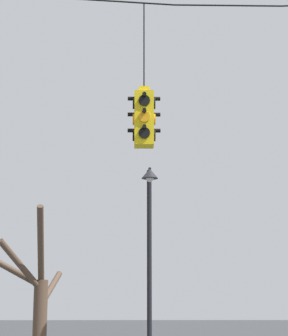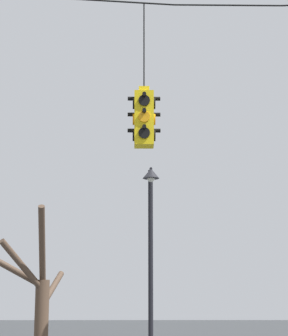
{
  "view_description": "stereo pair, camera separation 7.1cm",
  "coord_description": "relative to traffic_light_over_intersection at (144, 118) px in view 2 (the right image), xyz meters",
  "views": [
    {
      "loc": [
        -1.81,
        -11.48,
        2.1
      ],
      "look_at": [
        -1.55,
        -0.35,
        4.47
      ],
      "focal_mm": 70.0,
      "sensor_mm": 36.0,
      "label": 1
    },
    {
      "loc": [
        -1.74,
        -11.48,
        2.1
      ],
      "look_at": [
        -1.55,
        -0.35,
        4.47
      ],
      "focal_mm": 70.0,
      "sensor_mm": 36.0,
      "label": 2
    }
  ],
  "objects": [
    {
      "name": "traffic_light_over_intersection",
      "position": [
        0.0,
        0.0,
        0.0
      ],
      "size": [
        0.58,
        0.58,
        2.7
      ],
      "color": "yellow"
    },
    {
      "name": "street_lamp",
      "position": [
        0.25,
        4.94,
        -1.64
      ],
      "size": [
        0.41,
        0.72,
        5.5
      ],
      "color": "black",
      "rests_on": "ground_plane"
    },
    {
      "name": "bare_tree",
      "position": [
        -2.6,
        5.7,
        -3.33
      ],
      "size": [
        2.36,
        3.31,
        4.51
      ],
      "color": "brown",
      "rests_on": "ground_plane"
    }
  ]
}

